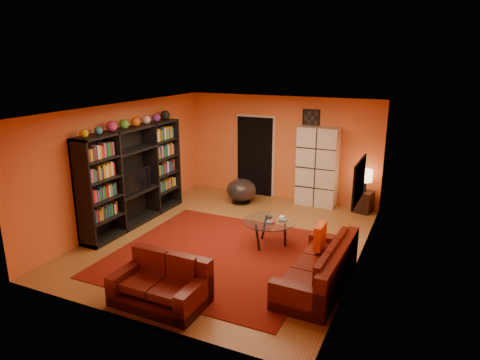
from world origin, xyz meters
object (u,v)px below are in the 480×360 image
at_px(coffee_table, 269,223).
at_px(bowl_chair, 241,190).
at_px(loveseat, 163,284).
at_px(table_lamp, 365,176).
at_px(storage_cabinet, 317,167).
at_px(sofa, 322,270).
at_px(entertainment_unit, 134,176).
at_px(side_table, 363,202).
at_px(tv, 134,181).

distance_m(coffee_table, bowl_chair, 2.61).
distance_m(loveseat, table_lamp, 5.60).
distance_m(storage_cabinet, bowl_chair, 1.95).
bearing_deg(sofa, table_lamp, 91.59).
height_order(loveseat, table_lamp, table_lamp).
height_order(storage_cabinet, table_lamp, storage_cabinet).
distance_m(entertainment_unit, loveseat, 3.48).
xyz_separation_m(storage_cabinet, side_table, (1.15, -0.05, -0.71)).
relative_size(loveseat, side_table, 2.74).
bearing_deg(side_table, sofa, -90.38).
xyz_separation_m(side_table, table_lamp, (0.00, -0.00, 0.62)).
height_order(tv, coffee_table, tv).
bearing_deg(side_table, loveseat, -111.71).
bearing_deg(storage_cabinet, coffee_table, -92.69).
bearing_deg(entertainment_unit, coffee_table, 1.15).
xyz_separation_m(sofa, bowl_chair, (-2.85, 3.18, 0.04)).
xyz_separation_m(tv, coffee_table, (3.05, 0.12, -0.51)).
bearing_deg(coffee_table, storage_cabinet, 86.16).
xyz_separation_m(sofa, side_table, (0.02, 3.77, -0.04)).
relative_size(side_table, table_lamp, 0.96).
height_order(sofa, coffee_table, sofa).
bearing_deg(bowl_chair, sofa, -48.06).
relative_size(sofa, side_table, 4.14).
xyz_separation_m(coffee_table, side_table, (1.33, 2.69, -0.21)).
bearing_deg(entertainment_unit, tv, -50.63).
distance_m(entertainment_unit, side_table, 5.28).
distance_m(tv, loveseat, 3.38).
height_order(storage_cabinet, side_table, storage_cabinet).
relative_size(tv, storage_cabinet, 0.45).
relative_size(sofa, bowl_chair, 2.77).
bearing_deg(storage_cabinet, side_table, -1.34).
distance_m(loveseat, storage_cabinet, 5.34).
bearing_deg(storage_cabinet, bowl_chair, -158.46).
bearing_deg(tv, loveseat, -135.45).
height_order(tv, storage_cabinet, storage_cabinet).
distance_m(entertainment_unit, coffee_table, 3.16).
relative_size(entertainment_unit, side_table, 6.00).
relative_size(sofa, coffee_table, 2.06).
bearing_deg(tv, bowl_chair, -34.16).
height_order(entertainment_unit, loveseat, entertainment_unit).
height_order(side_table, table_lamp, table_lamp).
height_order(sofa, side_table, sofa).
bearing_deg(coffee_table, side_table, 63.60).
distance_m(storage_cabinet, table_lamp, 1.16).
bearing_deg(tv, entertainment_unit, 39.37).
height_order(tv, sofa, tv).
height_order(coffee_table, bowl_chair, bowl_chair).
height_order(coffee_table, side_table, coffee_table).
distance_m(coffee_table, table_lamp, 3.03).
bearing_deg(side_table, tv, -147.33).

